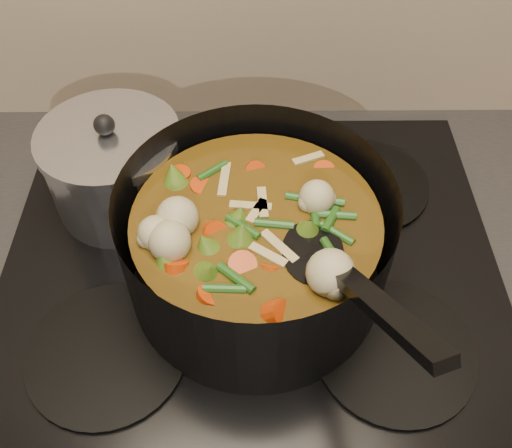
{
  "coord_description": "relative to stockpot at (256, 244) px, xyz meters",
  "views": [
    {
      "loc": [
        0.0,
        1.5,
        1.51
      ],
      "look_at": [
        0.01,
        1.9,
        1.04
      ],
      "focal_mm": 40.0,
      "sensor_mm": 36.0,
      "label": 1
    }
  ],
  "objects": [
    {
      "name": "counter",
      "position": [
        -0.01,
        0.03,
        -0.54
      ],
      "size": [
        2.64,
        0.64,
        0.91
      ],
      "color": "brown",
      "rests_on": "ground"
    },
    {
      "name": "stovetop",
      "position": [
        -0.01,
        0.03,
        -0.08
      ],
      "size": [
        0.62,
        0.54,
        0.03
      ],
      "color": "black",
      "rests_on": "counter"
    },
    {
      "name": "stockpot",
      "position": [
        0.0,
        0.0,
        0.0
      ],
      "size": [
        0.34,
        0.4,
        0.22
      ],
      "rotation": [
        0.0,
        0.0,
        0.15
      ],
      "color": "black",
      "rests_on": "stovetop"
    },
    {
      "name": "saucepan",
      "position": [
        -0.18,
        0.13,
        -0.01
      ],
      "size": [
        0.18,
        0.18,
        0.15
      ],
      "rotation": [
        0.0,
        0.0,
        -0.42
      ],
      "color": "silver",
      "rests_on": "stovetop"
    }
  ]
}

